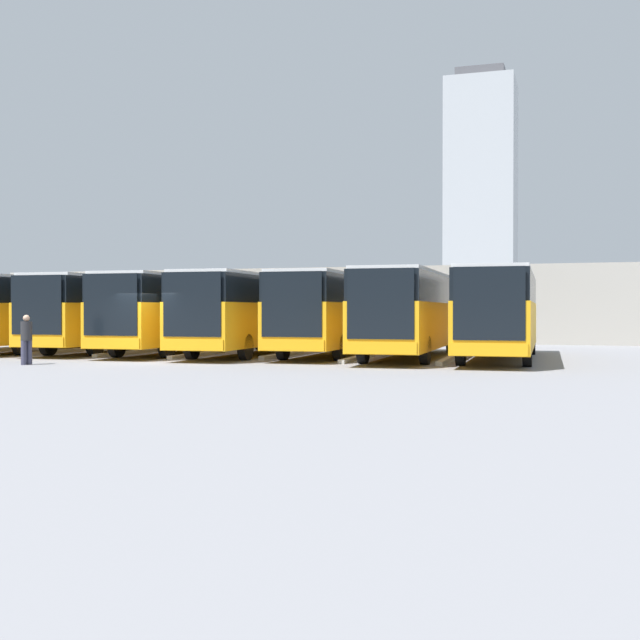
{
  "coord_description": "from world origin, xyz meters",
  "views": [
    {
      "loc": [
        -14.65,
        25.64,
        1.87
      ],
      "look_at": [
        -4.58,
        -6.11,
        1.48
      ],
      "focal_mm": 45.0,
      "sensor_mm": 36.0,
      "label": 1
    }
  ],
  "objects_px": {
    "bus_4": "(183,311)",
    "pedestrian": "(26,338)",
    "bus_5": "(119,311)",
    "bus_6": "(52,311)",
    "bus_2": "(336,311)",
    "bus_1": "(411,311)",
    "bus_0": "(500,311)",
    "bus_3": "(254,311)"
  },
  "relations": [
    {
      "from": "bus_0",
      "to": "bus_6",
      "type": "bearing_deg",
      "value": -3.48
    },
    {
      "from": "pedestrian",
      "to": "bus_2",
      "type": "bearing_deg",
      "value": -22.55
    },
    {
      "from": "bus_3",
      "to": "bus_5",
      "type": "distance_m",
      "value": 6.86
    },
    {
      "from": "bus_3",
      "to": "bus_4",
      "type": "distance_m",
      "value": 3.43
    },
    {
      "from": "bus_5",
      "to": "bus_2",
      "type": "bearing_deg",
      "value": 179.75
    },
    {
      "from": "bus_5",
      "to": "pedestrian",
      "type": "xyz_separation_m",
      "value": [
        -1.79,
        8.78,
        -0.94
      ]
    },
    {
      "from": "bus_1",
      "to": "bus_2",
      "type": "relative_size",
      "value": 1.0
    },
    {
      "from": "bus_2",
      "to": "pedestrian",
      "type": "distance_m",
      "value": 12.42
    },
    {
      "from": "bus_6",
      "to": "bus_2",
      "type": "bearing_deg",
      "value": -179.76
    },
    {
      "from": "bus_0",
      "to": "bus_6",
      "type": "distance_m",
      "value": 20.53
    },
    {
      "from": "bus_5",
      "to": "bus_6",
      "type": "relative_size",
      "value": 1.0
    },
    {
      "from": "bus_0",
      "to": "bus_6",
      "type": "relative_size",
      "value": 1.0
    },
    {
      "from": "bus_4",
      "to": "pedestrian",
      "type": "xyz_separation_m",
      "value": [
        1.63,
        8.49,
        -0.94
      ]
    },
    {
      "from": "bus_5",
      "to": "bus_0",
      "type": "bearing_deg",
      "value": 175.48
    },
    {
      "from": "bus_1",
      "to": "bus_5",
      "type": "distance_m",
      "value": 13.71
    },
    {
      "from": "bus_2",
      "to": "bus_3",
      "type": "relative_size",
      "value": 1.0
    },
    {
      "from": "bus_1",
      "to": "bus_6",
      "type": "relative_size",
      "value": 1.0
    },
    {
      "from": "bus_6",
      "to": "bus_5",
      "type": "bearing_deg",
      "value": -178.28
    },
    {
      "from": "bus_4",
      "to": "bus_5",
      "type": "height_order",
      "value": "same"
    },
    {
      "from": "bus_1",
      "to": "bus_6",
      "type": "xyz_separation_m",
      "value": [
        17.1,
        -0.65,
        0.0
      ]
    },
    {
      "from": "bus_0",
      "to": "bus_4",
      "type": "xyz_separation_m",
      "value": [
        13.68,
        -0.55,
        0.0
      ]
    },
    {
      "from": "bus_2",
      "to": "bus_1",
      "type": "bearing_deg",
      "value": 160.21
    },
    {
      "from": "bus_0",
      "to": "bus_3",
      "type": "height_order",
      "value": "same"
    },
    {
      "from": "bus_4",
      "to": "bus_6",
      "type": "xyz_separation_m",
      "value": [
        6.84,
        -0.09,
        0.0
      ]
    },
    {
      "from": "bus_3",
      "to": "bus_6",
      "type": "height_order",
      "value": "same"
    },
    {
      "from": "bus_5",
      "to": "pedestrian",
      "type": "height_order",
      "value": "bus_5"
    },
    {
      "from": "bus_0",
      "to": "bus_5",
      "type": "relative_size",
      "value": 1.0
    },
    {
      "from": "bus_0",
      "to": "bus_3",
      "type": "xyz_separation_m",
      "value": [
        10.26,
        -0.31,
        0.0
      ]
    },
    {
      "from": "bus_0",
      "to": "bus_2",
      "type": "bearing_deg",
      "value": -10.85
    },
    {
      "from": "pedestrian",
      "to": "bus_0",
      "type": "bearing_deg",
      "value": -42.01
    },
    {
      "from": "bus_5",
      "to": "pedestrian",
      "type": "relative_size",
      "value": 7.17
    },
    {
      "from": "bus_2",
      "to": "bus_3",
      "type": "height_order",
      "value": "same"
    },
    {
      "from": "bus_2",
      "to": "bus_5",
      "type": "distance_m",
      "value": 10.27
    },
    {
      "from": "bus_0",
      "to": "bus_5",
      "type": "distance_m",
      "value": 17.12
    },
    {
      "from": "bus_3",
      "to": "bus_4",
      "type": "relative_size",
      "value": 1.0
    },
    {
      "from": "pedestrian",
      "to": "bus_4",
      "type": "bearing_deg",
      "value": 9.72
    },
    {
      "from": "bus_2",
      "to": "bus_3",
      "type": "bearing_deg",
      "value": 11.32
    },
    {
      "from": "bus_0",
      "to": "bus_4",
      "type": "relative_size",
      "value": 1.0
    },
    {
      "from": "bus_0",
      "to": "bus_3",
      "type": "relative_size",
      "value": 1.0
    },
    {
      "from": "bus_0",
      "to": "bus_5",
      "type": "height_order",
      "value": "same"
    },
    {
      "from": "bus_4",
      "to": "bus_2",
      "type": "bearing_deg",
      "value": -177.07
    },
    {
      "from": "bus_1",
      "to": "bus_3",
      "type": "bearing_deg",
      "value": -4.43
    }
  ]
}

